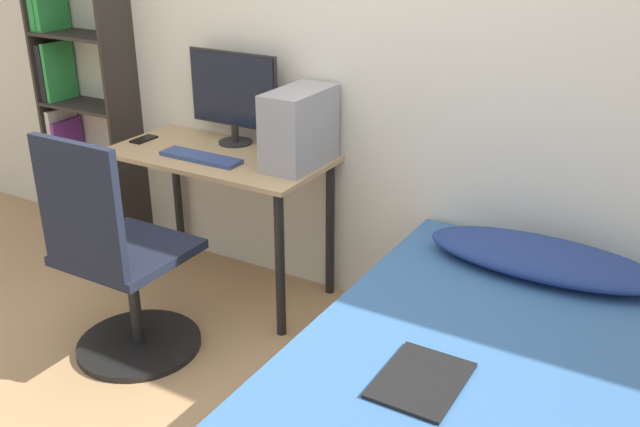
% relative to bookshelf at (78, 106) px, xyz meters
% --- Properties ---
extents(wall_back, '(8.00, 0.05, 2.50)m').
position_rel_bookshelf_xyz_m(wall_back, '(1.58, 0.15, 0.47)').
color(wall_back, silver).
rests_on(wall_back, ground_plane).
extents(desk, '(1.08, 0.55, 0.73)m').
position_rel_bookshelf_xyz_m(desk, '(1.12, -0.15, -0.17)').
color(desk, tan).
rests_on(desk, ground_plane).
extents(bookshelf, '(0.57, 0.24, 1.58)m').
position_rel_bookshelf_xyz_m(bookshelf, '(0.00, 0.00, 0.00)').
color(bookshelf, '#2D2823').
rests_on(bookshelf, ground_plane).
extents(office_chair, '(0.55, 0.55, 1.02)m').
position_rel_bookshelf_xyz_m(office_chair, '(1.12, -0.86, -0.38)').
color(office_chair, black).
rests_on(office_chair, ground_plane).
extents(bed, '(1.19, 1.85, 0.51)m').
position_rel_bookshelf_xyz_m(bed, '(2.67, -0.80, -0.53)').
color(bed, '#4C3D2D').
rests_on(bed, ground_plane).
extents(pillow, '(0.91, 0.36, 0.11)m').
position_rel_bookshelf_xyz_m(pillow, '(2.67, -0.14, -0.22)').
color(pillow, navy).
rests_on(pillow, bed).
extents(magazine, '(0.24, 0.32, 0.01)m').
position_rel_bookshelf_xyz_m(magazine, '(2.55, -1.03, -0.27)').
color(magazine, black).
rests_on(magazine, bed).
extents(monitor, '(0.51, 0.17, 0.46)m').
position_rel_bookshelf_xyz_m(monitor, '(1.09, 0.02, 0.20)').
color(monitor, black).
rests_on(monitor, desk).
extents(keyboard, '(0.42, 0.11, 0.02)m').
position_rel_bookshelf_xyz_m(keyboard, '(1.10, -0.26, -0.04)').
color(keyboard, '#33477A').
rests_on(keyboard, desk).
extents(pc_tower, '(0.20, 0.38, 0.35)m').
position_rel_bookshelf_xyz_m(pc_tower, '(1.54, -0.09, 0.12)').
color(pc_tower, '#99999E').
rests_on(pc_tower, desk).
extents(phone, '(0.07, 0.14, 0.01)m').
position_rel_bookshelf_xyz_m(phone, '(0.66, -0.17, -0.05)').
color(phone, black).
rests_on(phone, desk).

